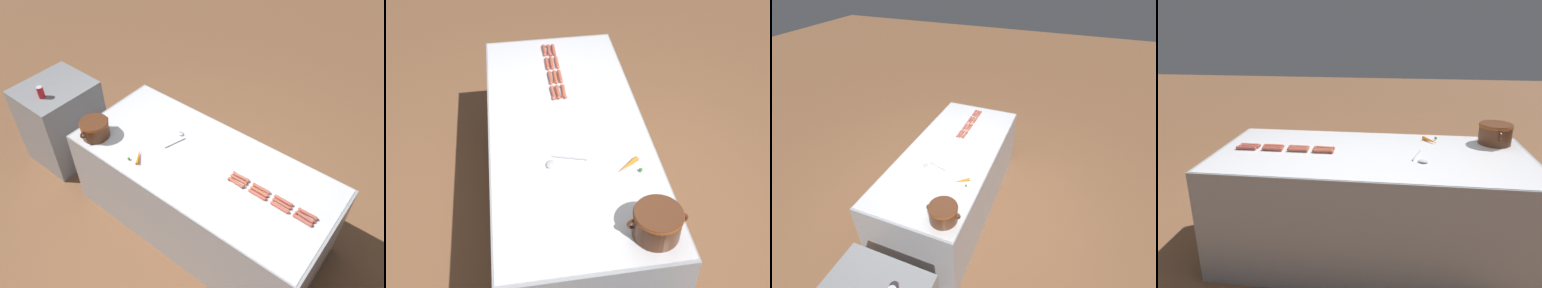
# 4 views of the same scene
# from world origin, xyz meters

# --- Properties ---
(ground_plane) EXTENTS (20.00, 20.00, 0.00)m
(ground_plane) POSITION_xyz_m (0.00, 0.00, 0.00)
(ground_plane) COLOR brown
(griddle_counter) EXTENTS (1.05, 2.36, 0.87)m
(griddle_counter) POSITION_xyz_m (0.00, 0.00, 0.43)
(griddle_counter) COLOR #9EA0A5
(griddle_counter) RESTS_ON ground_plane
(hot_dog_0) EXTENTS (0.03, 0.17, 0.03)m
(hot_dog_0) POSITION_xyz_m (-0.02, -0.96, 0.88)
(hot_dog_0) COLOR #B35644
(hot_dog_0) RESTS_ON griddle_counter
(hot_dog_1) EXTENTS (0.03, 0.17, 0.03)m
(hot_dog_1) POSITION_xyz_m (-0.03, -0.77, 0.88)
(hot_dog_1) COLOR #BF553F
(hot_dog_1) RESTS_ON griddle_counter
(hot_dog_2) EXTENTS (0.03, 0.17, 0.03)m
(hot_dog_2) POSITION_xyz_m (-0.03, -0.57, 0.88)
(hot_dog_2) COLOR #BE5443
(hot_dog_2) RESTS_ON griddle_counter
(hot_dog_3) EXTENTS (0.04, 0.17, 0.03)m
(hot_dog_3) POSITION_xyz_m (-0.03, -0.37, 0.88)
(hot_dog_3) COLOR #B2543D
(hot_dog_3) RESTS_ON griddle_counter
(hot_dog_4) EXTENTS (0.04, 0.17, 0.03)m
(hot_dog_4) POSITION_xyz_m (0.01, -0.96, 0.88)
(hot_dog_4) COLOR #B15446
(hot_dog_4) RESTS_ON griddle_counter
(hot_dog_5) EXTENTS (0.03, 0.17, 0.03)m
(hot_dog_5) POSITION_xyz_m (0.02, -0.76, 0.88)
(hot_dog_5) COLOR #B5523F
(hot_dog_5) RESTS_ON griddle_counter
(hot_dog_6) EXTENTS (0.03, 0.17, 0.03)m
(hot_dog_6) POSITION_xyz_m (0.01, -0.56, 0.88)
(hot_dog_6) COLOR #BD5D3D
(hot_dog_6) RESTS_ON griddle_counter
(hot_dog_7) EXTENTS (0.03, 0.17, 0.03)m
(hot_dog_7) POSITION_xyz_m (0.01, -0.37, 0.88)
(hot_dog_7) COLOR #B25742
(hot_dog_7) RESTS_ON griddle_counter
(hot_dog_8) EXTENTS (0.03, 0.17, 0.03)m
(hot_dog_8) POSITION_xyz_m (0.05, -0.96, 0.88)
(hot_dog_8) COLOR #B04F40
(hot_dog_8) RESTS_ON griddle_counter
(hot_dog_9) EXTENTS (0.03, 0.17, 0.03)m
(hot_dog_9) POSITION_xyz_m (0.05, -0.76, 0.88)
(hot_dog_9) COLOR #B45543
(hot_dog_9) RESTS_ON griddle_counter
(hot_dog_10) EXTENTS (0.03, 0.17, 0.03)m
(hot_dog_10) POSITION_xyz_m (0.05, -0.56, 0.88)
(hot_dog_10) COLOR #B45743
(hot_dog_10) RESTS_ON griddle_counter
(hot_dog_11) EXTENTS (0.04, 0.17, 0.03)m
(hot_dog_11) POSITION_xyz_m (0.05, -0.36, 0.88)
(hot_dog_11) COLOR #B95A47
(hot_dog_11) RESTS_ON griddle_counter
(bean_pot) EXTENTS (0.33, 0.27, 0.17)m
(bean_pot) POSITION_xyz_m (-0.34, 0.97, 0.96)
(bean_pot) COLOR #562D19
(bean_pot) RESTS_ON griddle_counter
(serving_spoon) EXTENTS (0.27, 0.12, 0.02)m
(serving_spoon) POSITION_xyz_m (0.11, 0.36, 0.87)
(serving_spoon) COLOR #B7B7BC
(serving_spoon) RESTS_ON griddle_counter
(carrot) EXTENTS (0.16, 0.13, 0.03)m
(carrot) POSITION_xyz_m (-0.31, 0.46, 0.88)
(carrot) COLOR orange
(carrot) RESTS_ON griddle_counter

